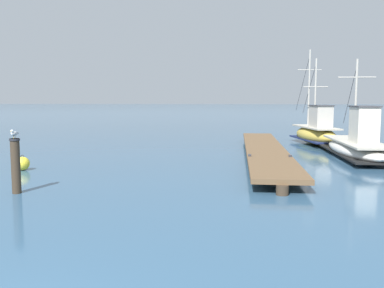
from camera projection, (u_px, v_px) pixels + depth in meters
The scene contains 6 objects.
floating_dock at pixel (265, 149), 19.88m from camera, with size 2.20×16.37×0.53m.
fishing_boat_0 at pixel (357, 145), 19.35m from camera, with size 1.99×6.87×4.59m.
fishing_boat_2 at pixel (316, 132), 25.21m from camera, with size 2.45×6.41×5.80m.
mooring_piling at pixel (16, 165), 12.14m from camera, with size 0.30×0.30×1.61m.
perched_seagull at pixel (14, 133), 12.05m from camera, with size 0.14×0.38×0.27m.
mooring_buoy at pixel (23, 163), 16.11m from camera, with size 0.53×0.53×0.60m.
Camera 1 is at (2.94, -3.23, 2.76)m, focal length 39.12 mm.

